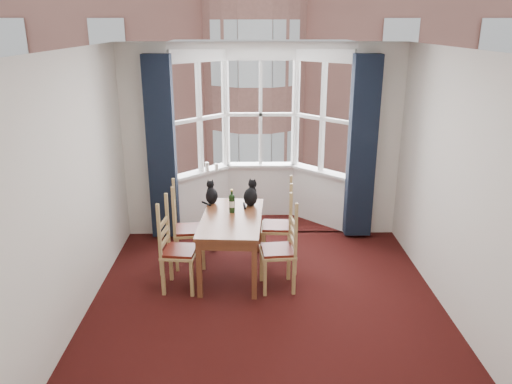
{
  "coord_description": "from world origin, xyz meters",
  "views": [
    {
      "loc": [
        -0.19,
        -4.8,
        3.04
      ],
      "look_at": [
        -0.1,
        1.05,
        1.05
      ],
      "focal_mm": 35.0,
      "sensor_mm": 36.0,
      "label": 1
    }
  ],
  "objects_px": {
    "chair_left_near": "(172,252)",
    "chair_right_near": "(285,251)",
    "cat_left": "(212,194)",
    "cat_right": "(251,195)",
    "candle_tall": "(207,167)",
    "dining_table": "(232,224)",
    "chair_right_far": "(283,227)",
    "wine_bottle": "(232,202)",
    "candle_short": "(216,167)",
    "chair_left_far": "(182,231)"
  },
  "relations": [
    {
      "from": "chair_left_far",
      "to": "candle_tall",
      "type": "relative_size",
      "value": 6.7
    },
    {
      "from": "dining_table",
      "to": "chair_right_near",
      "type": "bearing_deg",
      "value": -31.34
    },
    {
      "from": "cat_right",
      "to": "wine_bottle",
      "type": "height_order",
      "value": "cat_right"
    },
    {
      "from": "candle_short",
      "to": "dining_table",
      "type": "bearing_deg",
      "value": -80.38
    },
    {
      "from": "chair_left_far",
      "to": "candle_short",
      "type": "distance_m",
      "value": 1.56
    },
    {
      "from": "chair_right_far",
      "to": "cat_left",
      "type": "relative_size",
      "value": 2.91
    },
    {
      "from": "cat_right",
      "to": "candle_short",
      "type": "distance_m",
      "value": 1.36
    },
    {
      "from": "wine_bottle",
      "to": "candle_tall",
      "type": "relative_size",
      "value": 2.2
    },
    {
      "from": "dining_table",
      "to": "wine_bottle",
      "type": "distance_m",
      "value": 0.28
    },
    {
      "from": "chair_right_far",
      "to": "chair_left_far",
      "type": "bearing_deg",
      "value": -175.29
    },
    {
      "from": "chair_left_near",
      "to": "chair_right_far",
      "type": "xyz_separation_m",
      "value": [
        1.36,
        0.73,
        0.0
      ]
    },
    {
      "from": "cat_right",
      "to": "candle_tall",
      "type": "distance_m",
      "value": 1.39
    },
    {
      "from": "wine_bottle",
      "to": "candle_short",
      "type": "height_order",
      "value": "wine_bottle"
    },
    {
      "from": "chair_left_far",
      "to": "wine_bottle",
      "type": "bearing_deg",
      "value": -5.66
    },
    {
      "from": "chair_left_far",
      "to": "candle_tall",
      "type": "distance_m",
      "value": 1.51
    },
    {
      "from": "chair_right_far",
      "to": "candle_short",
      "type": "relative_size",
      "value": 8.56
    },
    {
      "from": "candle_tall",
      "to": "candle_short",
      "type": "xyz_separation_m",
      "value": [
        0.14,
        0.03,
        -0.01
      ]
    },
    {
      "from": "chair_left_far",
      "to": "chair_right_far",
      "type": "xyz_separation_m",
      "value": [
        1.33,
        0.11,
        0.0
      ]
    },
    {
      "from": "chair_right_near",
      "to": "cat_right",
      "type": "bearing_deg",
      "value": 116.09
    },
    {
      "from": "chair_right_near",
      "to": "candle_short",
      "type": "height_order",
      "value": "candle_short"
    },
    {
      "from": "cat_left",
      "to": "chair_right_far",
      "type": "bearing_deg",
      "value": -10.43
    },
    {
      "from": "wine_bottle",
      "to": "candle_short",
      "type": "relative_size",
      "value": 2.81
    },
    {
      "from": "chair_right_far",
      "to": "candle_short",
      "type": "xyz_separation_m",
      "value": [
        -0.96,
        1.34,
        0.45
      ]
    },
    {
      "from": "chair_right_far",
      "to": "candle_tall",
      "type": "xyz_separation_m",
      "value": [
        -1.1,
        1.31,
        0.47
      ]
    },
    {
      "from": "chair_left_far",
      "to": "wine_bottle",
      "type": "relative_size",
      "value": 3.05
    },
    {
      "from": "candle_tall",
      "to": "wine_bottle",
      "type": "bearing_deg",
      "value": -73.87
    },
    {
      "from": "dining_table",
      "to": "chair_right_far",
      "type": "relative_size",
      "value": 1.54
    },
    {
      "from": "chair_right_far",
      "to": "wine_bottle",
      "type": "bearing_deg",
      "value": -165.45
    },
    {
      "from": "chair_right_far",
      "to": "cat_left",
      "type": "xyz_separation_m",
      "value": [
        -0.95,
        0.18,
        0.41
      ]
    },
    {
      "from": "chair_left_near",
      "to": "wine_bottle",
      "type": "height_order",
      "value": "wine_bottle"
    },
    {
      "from": "chair_left_near",
      "to": "candle_short",
      "type": "height_order",
      "value": "candle_short"
    },
    {
      "from": "candle_short",
      "to": "chair_left_near",
      "type": "bearing_deg",
      "value": -101.16
    },
    {
      "from": "chair_left_far",
      "to": "cat_left",
      "type": "distance_m",
      "value": 0.62
    },
    {
      "from": "cat_left",
      "to": "candle_tall",
      "type": "xyz_separation_m",
      "value": [
        -0.15,
        1.14,
        0.06
      ]
    },
    {
      "from": "chair_left_near",
      "to": "chair_right_near",
      "type": "distance_m",
      "value": 1.34
    },
    {
      "from": "chair_left_far",
      "to": "wine_bottle",
      "type": "distance_m",
      "value": 0.78
    },
    {
      "from": "chair_right_near",
      "to": "chair_left_far",
      "type": "bearing_deg",
      "value": 154.39
    },
    {
      "from": "chair_left_far",
      "to": "chair_right_far",
      "type": "height_order",
      "value": "same"
    },
    {
      "from": "cat_left",
      "to": "cat_right",
      "type": "distance_m",
      "value": 0.53
    },
    {
      "from": "chair_left_near",
      "to": "chair_right_far",
      "type": "height_order",
      "value": "same"
    },
    {
      "from": "chair_left_far",
      "to": "chair_right_near",
      "type": "height_order",
      "value": "same"
    },
    {
      "from": "chair_right_near",
      "to": "wine_bottle",
      "type": "bearing_deg",
      "value": 139.06
    },
    {
      "from": "chair_right_far",
      "to": "candle_short",
      "type": "distance_m",
      "value": 1.71
    },
    {
      "from": "chair_right_far",
      "to": "wine_bottle",
      "type": "distance_m",
      "value": 0.81
    },
    {
      "from": "cat_left",
      "to": "candle_short",
      "type": "bearing_deg",
      "value": 90.23
    },
    {
      "from": "wine_bottle",
      "to": "chair_right_far",
      "type": "bearing_deg",
      "value": 14.55
    },
    {
      "from": "dining_table",
      "to": "chair_left_far",
      "type": "relative_size",
      "value": 1.54
    },
    {
      "from": "cat_right",
      "to": "candle_tall",
      "type": "xyz_separation_m",
      "value": [
        -0.67,
        1.22,
        0.05
      ]
    },
    {
      "from": "cat_left",
      "to": "candle_tall",
      "type": "distance_m",
      "value": 1.15
    },
    {
      "from": "dining_table",
      "to": "candle_short",
      "type": "distance_m",
      "value": 1.73
    }
  ]
}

